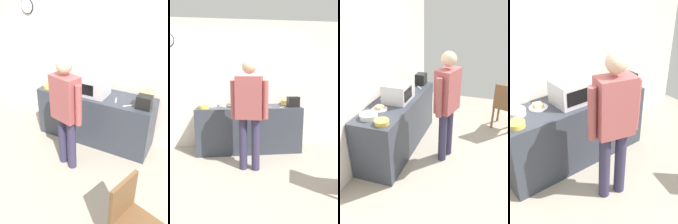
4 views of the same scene
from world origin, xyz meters
The scene contains 13 objects.
ground_plane centered at (0.00, 0.00, 0.00)m, with size 6.00×6.00×0.00m, color #9E9384.
back_wall centered at (0.00, 1.60, 1.30)m, with size 5.40×0.13×2.60m.
kitchen_counter centered at (0.28, 1.22, 0.45)m, with size 2.02×0.62×0.90m, color #333842.
microwave centered at (0.25, 1.19, 1.05)m, with size 0.50×0.39×0.30m.
sandwich_plate centered at (-0.18, 1.31, 0.92)m, with size 0.23×0.23×0.07m.
salad_bowl centered at (-0.57, 1.07, 0.93)m, with size 0.19×0.19×0.06m, color gold.
cereal_bowl centered at (1.07, 1.41, 0.95)m, with size 0.21×0.21×0.10m, color gold.
mixing_bowl centered at (-0.47, 1.32, 0.93)m, with size 0.25×0.25×0.07m, color white.
toaster centered at (1.14, 1.10, 1.00)m, with size 0.22×0.18×0.20m, color black.
fork_utensil centered at (0.91, 1.06, 0.90)m, with size 0.17×0.02×0.01m, color silver.
spoon_utensil centered at (0.68, 1.15, 0.90)m, with size 0.17×0.02×0.01m, color silver.
person_standing centered at (0.22, 0.38, 1.02)m, with size 0.57×0.34×1.74m.
wooden_chair centered at (1.49, -0.51, 0.52)m, with size 0.50×0.50×0.94m.
Camera 1 is at (1.80, -2.07, 2.58)m, focal length 37.67 mm.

